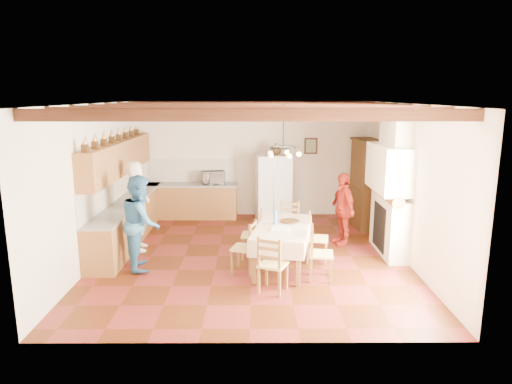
# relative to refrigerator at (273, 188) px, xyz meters

# --- Properties ---
(floor) EXTENTS (6.00, 6.50, 0.02)m
(floor) POSITION_rel_refrigerator_xyz_m (-0.55, -2.65, -0.86)
(floor) COLOR #4D200C
(floor) RESTS_ON ground
(ceiling) EXTENTS (6.00, 6.50, 0.02)m
(ceiling) POSITION_rel_refrigerator_xyz_m (-0.55, -2.65, 2.16)
(ceiling) COLOR white
(ceiling) RESTS_ON ground
(wall_back) EXTENTS (6.00, 0.02, 3.00)m
(wall_back) POSITION_rel_refrigerator_xyz_m (-0.55, 0.61, 0.65)
(wall_back) COLOR #F4E3CD
(wall_back) RESTS_ON ground
(wall_front) EXTENTS (6.00, 0.02, 3.00)m
(wall_front) POSITION_rel_refrigerator_xyz_m (-0.55, -5.91, 0.65)
(wall_front) COLOR #F4E3CD
(wall_front) RESTS_ON ground
(wall_left) EXTENTS (0.02, 6.50, 3.00)m
(wall_left) POSITION_rel_refrigerator_xyz_m (-3.56, -2.65, 0.65)
(wall_left) COLOR #F4E3CD
(wall_left) RESTS_ON ground
(wall_right) EXTENTS (0.02, 6.50, 3.00)m
(wall_right) POSITION_rel_refrigerator_xyz_m (2.46, -2.65, 0.65)
(wall_right) COLOR #F4E3CD
(wall_right) RESTS_ON ground
(ceiling_beams) EXTENTS (6.00, 6.30, 0.16)m
(ceiling_beams) POSITION_rel_refrigerator_xyz_m (-0.55, -2.65, 2.06)
(ceiling_beams) COLOR #32160B
(ceiling_beams) RESTS_ON ground
(lower_cabinets_left) EXTENTS (0.60, 4.30, 0.86)m
(lower_cabinets_left) POSITION_rel_refrigerator_xyz_m (-3.25, -1.60, -0.42)
(lower_cabinets_left) COLOR brown
(lower_cabinets_left) RESTS_ON ground
(lower_cabinets_back) EXTENTS (2.30, 0.60, 0.86)m
(lower_cabinets_back) POSITION_rel_refrigerator_xyz_m (-2.10, 0.30, -0.42)
(lower_cabinets_back) COLOR brown
(lower_cabinets_back) RESTS_ON ground
(countertop_left) EXTENTS (0.62, 4.30, 0.04)m
(countertop_left) POSITION_rel_refrigerator_xyz_m (-3.25, -1.60, 0.03)
(countertop_left) COLOR gray
(countertop_left) RESTS_ON lower_cabinets_left
(countertop_back) EXTENTS (2.34, 0.62, 0.04)m
(countertop_back) POSITION_rel_refrigerator_xyz_m (-2.10, 0.30, 0.03)
(countertop_back) COLOR gray
(countertop_back) RESTS_ON lower_cabinets_back
(backsplash_left) EXTENTS (0.03, 4.30, 0.60)m
(backsplash_left) POSITION_rel_refrigerator_xyz_m (-3.54, -1.60, 0.35)
(backsplash_left) COLOR silver
(backsplash_left) RESTS_ON ground
(backsplash_back) EXTENTS (2.30, 0.03, 0.60)m
(backsplash_back) POSITION_rel_refrigerator_xyz_m (-2.10, 0.59, 0.35)
(backsplash_back) COLOR silver
(backsplash_back) RESTS_ON ground
(upper_cabinets) EXTENTS (0.35, 4.20, 0.70)m
(upper_cabinets) POSITION_rel_refrigerator_xyz_m (-3.38, -1.60, 1.00)
(upper_cabinets) COLOR brown
(upper_cabinets) RESTS_ON ground
(fireplace) EXTENTS (0.56, 1.60, 2.80)m
(fireplace) POSITION_rel_refrigerator_xyz_m (2.17, -2.45, 0.55)
(fireplace) COLOR silver
(fireplace) RESTS_ON ground
(wall_picture) EXTENTS (0.34, 0.03, 0.42)m
(wall_picture) POSITION_rel_refrigerator_xyz_m (1.00, 0.58, 1.00)
(wall_picture) COLOR #311D16
(wall_picture) RESTS_ON ground
(refrigerator) EXTENTS (0.92, 0.79, 1.70)m
(refrigerator) POSITION_rel_refrigerator_xyz_m (0.00, 0.00, 0.00)
(refrigerator) COLOR white
(refrigerator) RESTS_ON floor
(hutch) EXTENTS (0.58, 1.21, 2.13)m
(hutch) POSITION_rel_refrigerator_xyz_m (2.20, -0.51, 0.22)
(hutch) COLOR #37230C
(hutch) RESTS_ON floor
(dining_table) EXTENTS (1.26, 1.98, 0.80)m
(dining_table) POSITION_rel_refrigerator_xyz_m (0.03, -3.25, -0.13)
(dining_table) COLOR white
(dining_table) RESTS_ON floor
(chandelier) EXTENTS (0.47, 0.47, 0.03)m
(chandelier) POSITION_rel_refrigerator_xyz_m (0.03, -3.25, 1.40)
(chandelier) COLOR black
(chandelier) RESTS_ON ground
(chair_left_near) EXTENTS (0.50, 0.52, 0.96)m
(chair_left_near) POSITION_rel_refrigerator_xyz_m (-0.68, -3.47, -0.37)
(chair_left_near) COLOR brown
(chair_left_near) RESTS_ON floor
(chair_left_far) EXTENTS (0.44, 0.46, 0.96)m
(chair_left_far) POSITION_rel_refrigerator_xyz_m (-0.53, -2.71, -0.37)
(chair_left_far) COLOR brown
(chair_left_far) RESTS_ON floor
(chair_right_near) EXTENTS (0.45, 0.46, 0.96)m
(chair_right_near) POSITION_rel_refrigerator_xyz_m (0.68, -3.81, -0.37)
(chair_right_near) COLOR brown
(chair_right_near) RESTS_ON floor
(chair_right_far) EXTENTS (0.46, 0.48, 0.96)m
(chair_right_far) POSITION_rel_refrigerator_xyz_m (0.73, -2.93, -0.37)
(chair_right_far) COLOR brown
(chair_right_far) RESTS_ON floor
(chair_end_near) EXTENTS (0.55, 0.54, 0.96)m
(chair_end_near) POSITION_rel_refrigerator_xyz_m (-0.19, -4.30, -0.37)
(chair_end_near) COLOR brown
(chair_end_near) RESTS_ON floor
(chair_end_far) EXTENTS (0.43, 0.41, 0.96)m
(chair_end_far) POSITION_rel_refrigerator_xyz_m (0.27, -2.11, -0.37)
(chair_end_far) COLOR brown
(chair_end_far) RESTS_ON floor
(person_man) EXTENTS (0.58, 0.76, 1.86)m
(person_man) POSITION_rel_refrigerator_xyz_m (-2.86, -2.22, 0.08)
(person_man) COLOR white
(person_man) RESTS_ON floor
(person_woman_blue) EXTENTS (0.84, 0.98, 1.75)m
(person_woman_blue) POSITION_rel_refrigerator_xyz_m (-2.56, -3.23, 0.03)
(person_woman_blue) COLOR teal
(person_woman_blue) RESTS_ON floor
(person_woman_red) EXTENTS (0.60, 0.98, 1.56)m
(person_woman_red) POSITION_rel_refrigerator_xyz_m (1.40, -1.89, -0.07)
(person_woman_red) COLOR #A32418
(person_woman_red) RESTS_ON floor
(microwave) EXTENTS (0.62, 0.47, 0.32)m
(microwave) POSITION_rel_refrigerator_xyz_m (-1.53, 0.30, 0.21)
(microwave) COLOR silver
(microwave) RESTS_ON countertop_back
(fridge_vase) EXTENTS (0.33, 0.33, 0.29)m
(fridge_vase) POSITION_rel_refrigerator_xyz_m (0.05, 0.00, 0.99)
(fridge_vase) COLOR #37230C
(fridge_vase) RESTS_ON refrigerator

